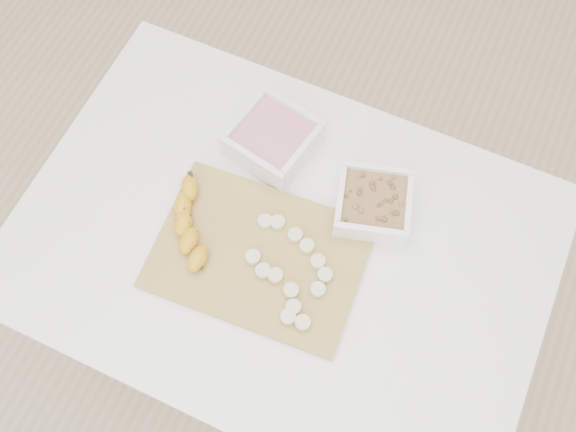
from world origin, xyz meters
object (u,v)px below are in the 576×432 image
at_px(table, 282,259).
at_px(cutting_board, 259,255).
at_px(bowl_yogurt, 273,139).
at_px(banana, 190,225).
at_px(bowl_granola, 373,204).

height_order(table, cutting_board, cutting_board).
distance_m(bowl_yogurt, cutting_board, 0.24).
height_order(bowl_yogurt, cutting_board, bowl_yogurt).
bearing_deg(cutting_board, table, 60.25).
distance_m(table, banana, 0.21).
bearing_deg(table, cutting_board, -119.75).
relative_size(bowl_yogurt, banana, 0.93).
relative_size(bowl_yogurt, cutting_board, 0.46).
bearing_deg(banana, table, -5.35).
distance_m(bowl_granola, banana, 0.34).
height_order(table, bowl_granola, bowl_granola).
relative_size(bowl_granola, banana, 0.90).
bearing_deg(cutting_board, bowl_granola, 47.90).
bearing_deg(bowl_granola, table, -135.50).
bearing_deg(bowl_granola, banana, -148.63).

